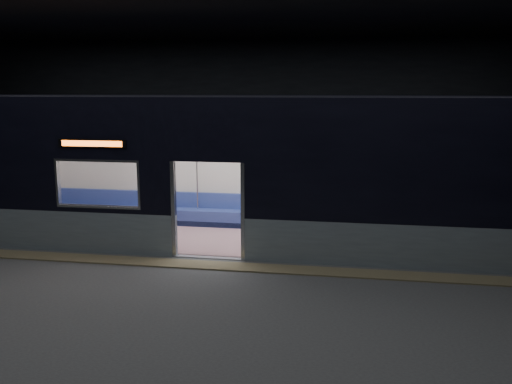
# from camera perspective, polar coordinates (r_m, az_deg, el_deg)

# --- Properties ---
(station_floor) EXTENTS (24.00, 14.00, 0.01)m
(station_floor) POSITION_cam_1_polar(r_m,az_deg,el_deg) (10.58, -6.41, -8.68)
(station_floor) COLOR #47494C
(station_floor) RESTS_ON ground
(station_envelope) EXTENTS (24.00, 14.00, 5.00)m
(station_envelope) POSITION_cam_1_polar(r_m,az_deg,el_deg) (9.97, -6.87, 11.60)
(station_envelope) COLOR black
(station_envelope) RESTS_ON station_floor
(tactile_strip) EXTENTS (22.80, 0.50, 0.03)m
(tactile_strip) POSITION_cam_1_polar(r_m,az_deg,el_deg) (11.08, -5.63, -7.65)
(tactile_strip) COLOR #8C7F59
(tactile_strip) RESTS_ON station_floor
(metro_car) EXTENTS (18.00, 3.04, 3.35)m
(metro_car) POSITION_cam_1_polar(r_m,az_deg,el_deg) (12.55, -3.43, 3.18)
(metro_car) COLOR #8898A2
(metro_car) RESTS_ON station_floor
(passenger) EXTENTS (0.48, 0.76, 1.44)m
(passenger) POSITION_cam_1_polar(r_m,az_deg,el_deg) (13.41, 6.91, -0.79)
(passenger) COLOR black
(passenger) RESTS_ON metro_car
(handbag) EXTENTS (0.39, 0.37, 0.16)m
(handbag) POSITION_cam_1_polar(r_m,az_deg,el_deg) (13.20, 6.92, -1.55)
(handbag) COLOR black
(handbag) RESTS_ON passenger
(transit_map) EXTENTS (0.95, 0.03, 0.62)m
(transit_map) POSITION_cam_1_polar(r_m,az_deg,el_deg) (13.77, 18.64, 1.68)
(transit_map) COLOR white
(transit_map) RESTS_ON metro_car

